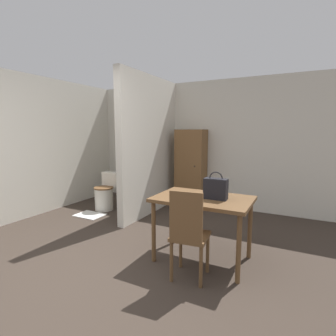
% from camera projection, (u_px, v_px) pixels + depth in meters
% --- Properties ---
extents(ground_plane, '(16.00, 16.00, 0.00)m').
position_uv_depth(ground_plane, '(81.00, 285.00, 2.62)').
color(ground_plane, '#382D26').
extents(wall_back, '(5.74, 0.12, 2.50)m').
position_uv_depth(wall_back, '(201.00, 144.00, 5.39)').
color(wall_back, beige).
rests_on(wall_back, ground_plane).
extents(wall_left, '(0.12, 4.30, 2.50)m').
position_uv_depth(wall_left, '(49.00, 145.00, 5.00)').
color(wall_left, beige).
rests_on(wall_left, ground_plane).
extents(partition_wall, '(0.12, 1.86, 2.50)m').
position_uv_depth(partition_wall, '(150.00, 146.00, 4.80)').
color(partition_wall, beige).
rests_on(partition_wall, ground_plane).
extents(dining_table, '(1.10, 0.72, 0.76)m').
position_uv_depth(dining_table, '(203.00, 205.00, 3.05)').
color(dining_table, brown).
rests_on(dining_table, ground_plane).
extents(wooden_chair, '(0.41, 0.41, 0.96)m').
position_uv_depth(wooden_chair, '(189.00, 233.00, 2.64)').
color(wooden_chair, brown).
rests_on(wooden_chair, ground_plane).
extents(toilet, '(0.37, 0.52, 0.71)m').
position_uv_depth(toilet, '(106.00, 193.00, 5.12)').
color(toilet, silver).
rests_on(toilet, ground_plane).
extents(handbag, '(0.26, 0.12, 0.31)m').
position_uv_depth(handbag, '(216.00, 188.00, 2.95)').
color(handbag, black).
rests_on(handbag, dining_table).
extents(wooden_cabinet, '(0.57, 0.40, 1.55)m').
position_uv_depth(wooden_cabinet, '(191.00, 168.00, 5.27)').
color(wooden_cabinet, brown).
rests_on(wooden_cabinet, ground_plane).
extents(bath_mat, '(0.51, 0.37, 0.01)m').
position_uv_depth(bath_mat, '(90.00, 215.00, 4.77)').
color(bath_mat, silver).
rests_on(bath_mat, ground_plane).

